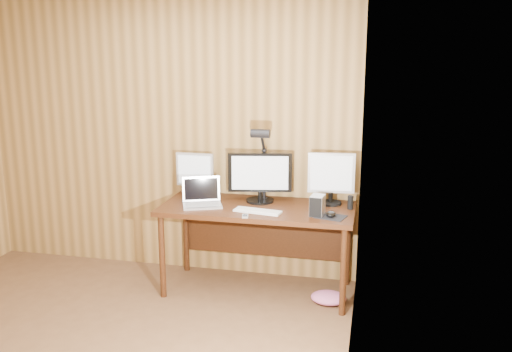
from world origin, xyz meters
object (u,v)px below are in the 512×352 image
(monitor_center, at_px, (260,177))
(keyboard, at_px, (258,211))
(desk, at_px, (259,218))
(mouse, at_px, (331,214))
(speaker, at_px, (350,202))
(desk_lamp, at_px, (262,154))
(monitor_right, at_px, (331,177))
(laptop, at_px, (202,198))
(hard_drive, at_px, (317,205))
(phone, at_px, (245,216))
(monitor_left, at_px, (195,173))

(monitor_center, xyz_separation_m, keyboard, (0.05, -0.31, -0.21))
(desk, relative_size, mouse, 13.77)
(speaker, bearing_deg, mouse, -118.18)
(desk, relative_size, desk_lamp, 2.35)
(monitor_center, xyz_separation_m, monitor_right, (0.60, 0.05, 0.02))
(speaker, bearing_deg, monitor_center, 175.61)
(desk, distance_m, monitor_right, 0.70)
(keyboard, bearing_deg, speaker, 28.26)
(monitor_center, height_order, keyboard, monitor_center)
(keyboard, xyz_separation_m, mouse, (0.58, -0.00, 0.01))
(speaker, xyz_separation_m, desk_lamp, (-0.74, 0.03, 0.37))
(laptop, height_order, hard_drive, laptop)
(monitor_right, relative_size, speaker, 3.92)
(desk, xyz_separation_m, keyboard, (0.04, -0.23, 0.13))
(laptop, bearing_deg, desk, -7.09)
(desk, height_order, phone, phone)
(laptop, distance_m, mouse, 1.09)
(monitor_center, distance_m, laptop, 0.52)
(monitor_center, relative_size, hard_drive, 3.36)
(keyboard, relative_size, hard_drive, 2.47)
(monitor_center, relative_size, monitor_left, 1.40)
(monitor_center, bearing_deg, laptop, -167.48)
(phone, xyz_separation_m, desk_lamp, (0.05, 0.42, 0.42))
(keyboard, bearing_deg, monitor_right, 42.51)
(keyboard, distance_m, speaker, 0.76)
(phone, bearing_deg, monitor_right, 27.60)
(monitor_left, bearing_deg, hard_drive, -16.45)
(desk_lamp, bearing_deg, mouse, -26.41)
(monitor_left, height_order, speaker, monitor_left)
(speaker, bearing_deg, desk_lamp, 177.71)
(mouse, bearing_deg, phone, -143.23)
(keyboard, xyz_separation_m, phone, (-0.07, -0.14, -0.00))
(monitor_left, relative_size, keyboard, 0.97)
(laptop, height_order, phone, laptop)
(laptop, distance_m, desk_lamp, 0.63)
(hard_drive, height_order, desk_lamp, desk_lamp)
(mouse, xyz_separation_m, phone, (-0.65, -0.14, -0.02))
(monitor_left, xyz_separation_m, mouse, (1.23, -0.38, -0.18))
(monitor_center, height_order, desk_lamp, desk_lamp)
(hard_drive, bearing_deg, speaker, 49.72)
(monitor_left, relative_size, desk_lamp, 0.56)
(keyboard, bearing_deg, mouse, 8.83)
(laptop, height_order, speaker, laptop)
(mouse, bearing_deg, monitor_left, -172.42)
(hard_drive, distance_m, phone, 0.57)
(monitor_left, height_order, hard_drive, monitor_left)
(monitor_right, bearing_deg, monitor_left, 173.49)
(mouse, height_order, hard_drive, hard_drive)
(hard_drive, height_order, speaker, hard_drive)
(monitor_right, distance_m, speaker, 0.27)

